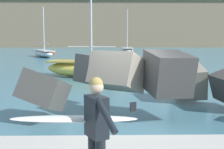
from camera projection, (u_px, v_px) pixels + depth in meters
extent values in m
plane|color=#42707F|center=(123.00, 123.00, 8.73)|extent=(400.00, 400.00, 0.00)
cube|color=gray|center=(118.00, 72.00, 9.13)|extent=(2.03, 2.01, 1.38)
cube|color=#605B56|center=(89.00, 69.00, 10.61)|extent=(1.23, 1.17, 1.12)
cube|color=#4C4944|center=(44.00, 90.00, 8.76)|extent=(1.63, 1.62, 1.48)
cube|color=#3D3A38|center=(168.00, 73.00, 8.76)|extent=(1.53, 1.70, 1.40)
cube|color=gray|center=(187.00, 80.00, 11.59)|extent=(1.33, 1.78, 1.48)
cube|color=black|center=(96.00, 117.00, 4.15)|extent=(0.38, 0.44, 0.60)
sphere|color=#DBB28E|center=(96.00, 87.00, 4.09)|extent=(0.21, 0.21, 0.21)
sphere|color=tan|center=(96.00, 84.00, 4.09)|extent=(0.19, 0.19, 0.19)
cylinder|color=black|center=(106.00, 115.00, 3.78)|extent=(0.33, 0.51, 0.41)
cylinder|color=black|center=(89.00, 115.00, 4.37)|extent=(0.09, 0.09, 0.56)
ellipsoid|color=white|center=(81.00, 119.00, 4.39)|extent=(2.01, 1.32, 0.37)
cube|color=black|center=(133.00, 107.00, 4.85)|extent=(0.11, 0.08, 0.16)
ellipsoid|color=beige|center=(127.00, 51.00, 44.40)|extent=(1.88, 6.34, 0.86)
cube|color=#9C9991|center=(127.00, 48.00, 44.35)|extent=(1.73, 5.83, 0.10)
cylinder|color=silver|center=(127.00, 29.00, 44.43)|extent=(0.12, 0.12, 5.81)
cylinder|color=silver|center=(127.00, 42.00, 44.69)|extent=(0.15, 3.79, 0.08)
ellipsoid|color=#EAC64C|center=(86.00, 69.00, 18.48)|extent=(5.49, 3.18, 1.03)
cube|color=#AF9539|center=(86.00, 62.00, 18.41)|extent=(5.05, 2.92, 0.10)
cylinder|color=silver|center=(91.00, 16.00, 17.94)|extent=(0.12, 0.12, 5.68)
cylinder|color=silver|center=(91.00, 47.00, 18.20)|extent=(3.02, 0.91, 0.08)
ellipsoid|color=white|center=(43.00, 54.00, 36.39)|extent=(4.10, 5.67, 0.87)
cube|color=#ACACAC|center=(43.00, 50.00, 36.34)|extent=(3.77, 5.21, 0.10)
cylinder|color=silver|center=(44.00, 29.00, 35.63)|extent=(0.12, 0.12, 5.29)
cylinder|color=silver|center=(44.00, 43.00, 35.85)|extent=(1.71, 2.98, 0.08)
sphere|color=#E54C1E|center=(53.00, 53.00, 41.20)|extent=(0.44, 0.44, 0.44)
cube|color=#847056|center=(109.00, 27.00, 86.33)|extent=(94.24, 39.15, 10.88)
cube|color=#667F4C|center=(109.00, 6.00, 85.54)|extent=(96.13, 39.93, 1.20)
cylinder|color=silver|center=(164.00, 2.00, 90.55)|extent=(5.04, 5.04, 2.26)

